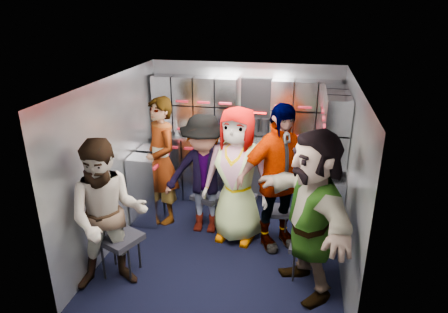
% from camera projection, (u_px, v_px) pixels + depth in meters
% --- Properties ---
extents(floor, '(3.00, 3.00, 0.00)m').
position_uv_depth(floor, '(225.00, 247.00, 5.08)').
color(floor, black).
rests_on(floor, ground).
extents(wall_back, '(2.80, 0.04, 2.10)m').
position_uv_depth(wall_back, '(244.00, 132.00, 6.06)').
color(wall_back, '#9398A1').
rests_on(wall_back, ground).
extents(wall_left, '(0.04, 3.00, 2.10)m').
position_uv_depth(wall_left, '(115.00, 162.00, 4.95)').
color(wall_left, '#9398A1').
rests_on(wall_left, ground).
extents(wall_right, '(0.04, 3.00, 2.10)m').
position_uv_depth(wall_right, '(348.00, 181.00, 4.44)').
color(wall_right, '#9398A1').
rests_on(wall_right, ground).
extents(ceiling, '(2.80, 3.00, 0.02)m').
position_uv_depth(ceiling, '(225.00, 82.00, 4.31)').
color(ceiling, silver).
rests_on(ceiling, wall_back).
extents(cart_bank_back, '(2.68, 0.38, 0.99)m').
position_uv_depth(cart_bank_back, '(242.00, 171.00, 6.08)').
color(cart_bank_back, '#A6ABB7').
rests_on(cart_bank_back, ground).
extents(cart_bank_left, '(0.38, 0.76, 0.99)m').
position_uv_depth(cart_bank_left, '(150.00, 185.00, 5.63)').
color(cart_bank_left, '#A6ABB7').
rests_on(cart_bank_left, ground).
extents(counter, '(2.68, 0.42, 0.03)m').
position_uv_depth(counter, '(242.00, 139.00, 5.88)').
color(counter, '#B2B5BA').
rests_on(counter, cart_bank_back).
extents(locker_bank_back, '(2.68, 0.28, 0.82)m').
position_uv_depth(locker_bank_back, '(243.00, 107.00, 5.76)').
color(locker_bank_back, '#A6ABB7').
rests_on(locker_bank_back, wall_back).
extents(locker_bank_right, '(0.28, 1.00, 0.82)m').
position_uv_depth(locker_bank_right, '(335.00, 125.00, 4.94)').
color(locker_bank_right, '#A6ABB7').
rests_on(locker_bank_right, wall_right).
extents(right_cabinet, '(0.28, 1.20, 1.00)m').
position_uv_depth(right_cabinet, '(328.00, 199.00, 5.21)').
color(right_cabinet, '#A6ABB7').
rests_on(right_cabinet, ground).
extents(coffee_niche, '(0.46, 0.16, 0.84)m').
position_uv_depth(coffee_niche, '(256.00, 108.00, 5.79)').
color(coffee_niche, black).
rests_on(coffee_niche, wall_back).
extents(red_latch_strip, '(2.60, 0.02, 0.03)m').
position_uv_depth(red_latch_strip, '(240.00, 152.00, 5.75)').
color(red_latch_strip, maroon).
rests_on(red_latch_strip, cart_bank_back).
extents(jump_seat_near_left, '(0.55, 0.53, 0.50)m').
position_uv_depth(jump_seat_near_left, '(120.00, 240.00, 4.43)').
color(jump_seat_near_left, black).
rests_on(jump_seat_near_left, ground).
extents(jump_seat_mid_left, '(0.48, 0.47, 0.43)m').
position_uv_depth(jump_seat_mid_left, '(208.00, 198.00, 5.50)').
color(jump_seat_mid_left, black).
rests_on(jump_seat_mid_left, ground).
extents(jump_seat_center, '(0.47, 0.46, 0.49)m').
position_uv_depth(jump_seat_center, '(239.00, 201.00, 5.31)').
color(jump_seat_center, black).
rests_on(jump_seat_center, ground).
extents(jump_seat_mid_right, '(0.38, 0.37, 0.41)m').
position_uv_depth(jump_seat_mid_right, '(277.00, 212.00, 5.18)').
color(jump_seat_mid_right, black).
rests_on(jump_seat_mid_right, ground).
extents(jump_seat_near_right, '(0.41, 0.39, 0.43)m').
position_uv_depth(jump_seat_near_right, '(307.00, 248.00, 4.41)').
color(jump_seat_near_right, black).
rests_on(jump_seat_near_right, ground).
extents(attendant_standing, '(0.75, 0.76, 1.77)m').
position_uv_depth(attendant_standing, '(161.00, 161.00, 5.42)').
color(attendant_standing, black).
rests_on(attendant_standing, ground).
extents(attendant_arc_a, '(1.00, 0.90, 1.69)m').
position_uv_depth(attendant_arc_a, '(108.00, 217.00, 4.12)').
color(attendant_arc_a, black).
rests_on(attendant_arc_a, ground).
extents(attendant_arc_b, '(1.06, 0.63, 1.62)m').
position_uv_depth(attendant_arc_b, '(204.00, 175.00, 5.18)').
color(attendant_arc_b, black).
rests_on(attendant_arc_b, ground).
extents(attendant_arc_c, '(0.94, 0.69, 1.77)m').
position_uv_depth(attendant_arc_c, '(237.00, 176.00, 4.98)').
color(attendant_arc_c, black).
rests_on(attendant_arc_c, ground).
extents(attendant_arc_d, '(1.15, 0.99, 1.86)m').
position_uv_depth(attendant_arc_d, '(278.00, 178.00, 4.81)').
color(attendant_arc_d, black).
rests_on(attendant_arc_d, ground).
extents(attendant_arc_e, '(1.29, 1.73, 1.81)m').
position_uv_depth(attendant_arc_e, '(311.00, 214.00, 4.05)').
color(attendant_arc_e, black).
rests_on(attendant_arc_e, ground).
extents(bottle_left, '(0.07, 0.07, 0.23)m').
position_uv_depth(bottle_left, '(177.00, 128.00, 5.97)').
color(bottle_left, white).
rests_on(bottle_left, counter).
extents(bottle_mid, '(0.07, 0.07, 0.24)m').
position_uv_depth(bottle_mid, '(200.00, 129.00, 5.90)').
color(bottle_mid, white).
rests_on(bottle_mid, counter).
extents(bottle_right, '(0.07, 0.07, 0.25)m').
position_uv_depth(bottle_right, '(284.00, 134.00, 5.68)').
color(bottle_right, white).
rests_on(bottle_right, counter).
extents(cup_left, '(0.08, 0.08, 0.10)m').
position_uv_depth(cup_left, '(189.00, 133.00, 5.95)').
color(cup_left, tan).
rests_on(cup_left, counter).
extents(cup_right, '(0.07, 0.07, 0.09)m').
position_uv_depth(cup_right, '(287.00, 139.00, 5.69)').
color(cup_right, tan).
rests_on(cup_right, counter).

